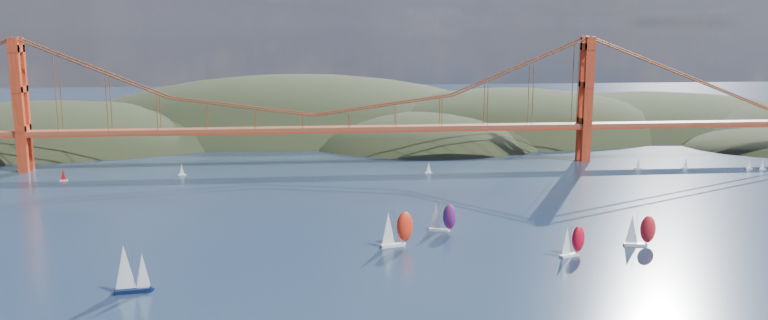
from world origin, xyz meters
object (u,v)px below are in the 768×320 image
at_px(racer_1, 572,241).
at_px(racer_2, 639,230).
at_px(sloop_navy, 130,269).
at_px(racer_rwb, 442,217).
at_px(racer_0, 396,228).

bearing_deg(racer_1, racer_2, -5.75).
xyz_separation_m(sloop_navy, racer_2, (131.63, 23.27, -0.95)).
relative_size(racer_1, racer_rwb, 0.95).
distance_m(racer_0, racer_rwb, 20.51).
bearing_deg(racer_2, racer_0, -177.81).
distance_m(racer_0, racer_1, 47.28).
height_order(racer_1, racer_2, racer_2).
bearing_deg(racer_0, sloop_navy, -170.33).
distance_m(sloop_navy, racer_0, 71.23).
bearing_deg(racer_0, racer_1, -31.76).
distance_m(racer_1, racer_rwb, 40.43).
bearing_deg(sloop_navy, racer_rwb, 20.02).
bearing_deg(racer_rwb, racer_2, 1.93).
relative_size(sloop_navy, racer_rwb, 1.34).
relative_size(racer_0, racer_rwb, 1.15).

